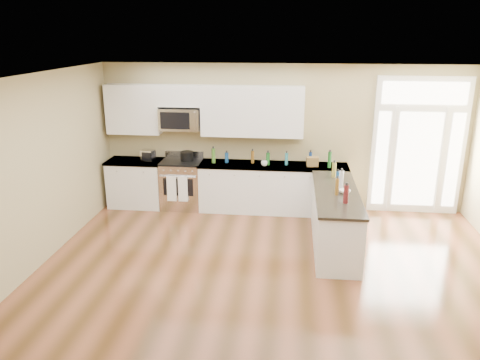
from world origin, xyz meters
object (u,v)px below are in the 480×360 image
object	(u,v)px
peninsula_cabinet	(335,220)
toaster_oven	(148,155)
kitchen_range	(182,184)
stockpot	(187,156)

from	to	relation	value
peninsula_cabinet	toaster_oven	bearing A→B (deg)	157.41
toaster_oven	peninsula_cabinet	bearing A→B (deg)	-9.99
kitchen_range	stockpot	size ratio (longest dim) A/B	4.26
peninsula_cabinet	stockpot	xyz separation A→B (m)	(-2.76, 1.51, 0.61)
toaster_oven	stockpot	bearing A→B (deg)	15.56
kitchen_range	stockpot	bearing A→B (deg)	30.73
kitchen_range	peninsula_cabinet	bearing A→B (deg)	-26.80
peninsula_cabinet	kitchen_range	world-z (taller)	kitchen_range
peninsula_cabinet	kitchen_range	xyz separation A→B (m)	(-2.87, 1.45, 0.04)
stockpot	peninsula_cabinet	bearing A→B (deg)	-28.65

